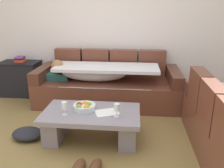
# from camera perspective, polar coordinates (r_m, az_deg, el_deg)

# --- Properties ---
(ground_plane) EXTENTS (14.00, 14.00, 0.00)m
(ground_plane) POSITION_cam_1_polar(r_m,az_deg,el_deg) (2.83, -10.25, -16.94)
(ground_plane) COLOR olive
(back_wall) EXTENTS (9.00, 0.10, 2.70)m
(back_wall) POSITION_cam_1_polar(r_m,az_deg,el_deg) (4.42, -3.56, 14.80)
(back_wall) COLOR white
(back_wall) RESTS_ON ground_plane
(couch_along_wall) EXTENTS (2.40, 0.92, 0.88)m
(couch_along_wall) POSITION_cam_1_polar(r_m,az_deg,el_deg) (4.07, -1.65, -0.13)
(couch_along_wall) COLOR brown
(couch_along_wall) RESTS_ON ground_plane
(coffee_table) EXTENTS (1.20, 0.68, 0.38)m
(coffee_table) POSITION_cam_1_polar(r_m,az_deg,el_deg) (3.00, -5.01, -9.12)
(coffee_table) COLOR gray
(coffee_table) RESTS_ON ground_plane
(fruit_bowl) EXTENTS (0.28, 0.28, 0.10)m
(fruit_bowl) POSITION_cam_1_polar(r_m,az_deg,el_deg) (2.98, -6.73, -5.49)
(fruit_bowl) COLOR silver
(fruit_bowl) RESTS_ON coffee_table
(wine_glass_near_left) EXTENTS (0.07, 0.07, 0.17)m
(wine_glass_near_left) POSITION_cam_1_polar(r_m,az_deg,el_deg) (2.86, -11.51, -5.24)
(wine_glass_near_left) COLOR silver
(wine_glass_near_left) RESTS_ON coffee_table
(wine_glass_near_right) EXTENTS (0.07, 0.07, 0.17)m
(wine_glass_near_right) POSITION_cam_1_polar(r_m,az_deg,el_deg) (2.75, 1.13, -5.77)
(wine_glass_near_right) COLOR silver
(wine_glass_near_right) RESTS_ON coffee_table
(open_magazine) EXTENTS (0.34, 0.30, 0.01)m
(open_magazine) POSITION_cam_1_polar(r_m,az_deg,el_deg) (2.89, -1.26, -6.93)
(open_magazine) COLOR white
(open_magazine) RESTS_ON coffee_table
(side_cabinet) EXTENTS (0.72, 0.44, 0.64)m
(side_cabinet) POSITION_cam_1_polar(r_m,az_deg,el_deg) (4.77, -21.15, 1.25)
(side_cabinet) COLOR black
(side_cabinet) RESTS_ON ground_plane
(book_stack_on_cabinet) EXTENTS (0.18, 0.24, 0.10)m
(book_stack_on_cabinet) POSITION_cam_1_polar(r_m,az_deg,el_deg) (4.68, -21.40, 5.57)
(book_stack_on_cabinet) COLOR red
(book_stack_on_cabinet) RESTS_ON side_cabinet
(pair_of_shoes) EXTENTS (0.32, 0.30, 0.09)m
(pair_of_shoes) POSITION_cam_1_polar(r_m,az_deg,el_deg) (2.58, -6.07, -19.35)
(pair_of_shoes) COLOR #59331E
(pair_of_shoes) RESTS_ON ground_plane
(crumpled_garment) EXTENTS (0.45, 0.38, 0.12)m
(crumpled_garment) POSITION_cam_1_polar(r_m,az_deg,el_deg) (3.28, -19.81, -11.24)
(crumpled_garment) COLOR #232328
(crumpled_garment) RESTS_ON ground_plane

